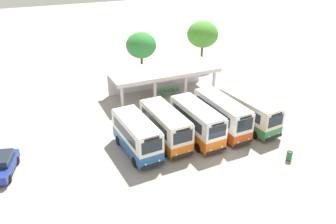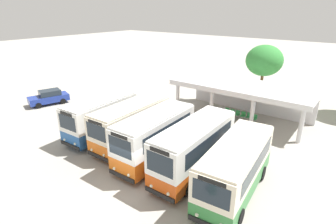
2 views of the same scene
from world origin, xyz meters
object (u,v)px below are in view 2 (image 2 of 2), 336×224
Objects in this scene: waiting_chair_middle_seat at (237,114)px; city_bus_fifth_blue at (236,167)px; city_bus_fourth_amber at (194,147)px; waiting_chair_far_end_seat at (254,118)px; city_bus_second_in_row at (131,123)px; waiting_chair_fifth_seat at (249,116)px; parked_car_flank at (49,97)px; waiting_chair_second_from_end at (232,113)px; city_bus_nearest_orange at (101,116)px; waiting_chair_fourth_seat at (243,115)px; city_bus_middle_cream at (155,136)px; waiting_chair_end_by_column at (227,111)px.

city_bus_fifth_blue is at bearing -67.01° from waiting_chair_middle_seat.
city_bus_fourth_amber is 10.52m from waiting_chair_far_end_seat.
city_bus_second_in_row reaches higher than waiting_chair_fifth_seat.
waiting_chair_fifth_seat is at bearing 24.29° from parked_car_flank.
city_bus_fifth_blue reaches higher than waiting_chair_second_from_end.
city_bus_fifth_blue is at bearing -4.63° from parked_car_flank.
city_bus_nearest_orange is 7.77× the size of waiting_chair_fourth_seat.
waiting_chair_second_from_end is (-5.16, 10.82, -1.27)m from city_bus_fifth_blue.
city_bus_middle_cream is 10.96m from waiting_chair_middle_seat.
parked_car_flank reaches higher than waiting_chair_fourth_seat.
waiting_chair_fifth_seat is at bearing 76.43° from city_bus_middle_cream.
waiting_chair_fifth_seat is 1.00× the size of waiting_chair_far_end_seat.
waiting_chair_fourth_seat and waiting_chair_fifth_seat have the same top height.
waiting_chair_fourth_seat is (5.08, 10.14, -1.32)m from city_bus_second_in_row.
city_bus_fourth_amber is 8.74× the size of waiting_chair_end_by_column.
waiting_chair_far_end_seat is at bearing -9.72° from waiting_chair_fifth_seat.
city_bus_second_in_row is 10.94m from waiting_chair_second_from_end.
city_bus_fourth_amber is (3.03, 0.34, -0.01)m from city_bus_middle_cream.
parked_car_flank is at bearing 175.24° from city_bus_second_in_row.
city_bus_middle_cream is 10.90m from waiting_chair_end_by_column.
waiting_chair_end_by_column is 2.29m from waiting_chair_fifth_seat.
waiting_chair_middle_seat is at bearing 82.20° from city_bus_middle_cream.
city_bus_fourth_amber is at bearing 6.46° from city_bus_middle_cream.
city_bus_fifth_blue is (12.12, -0.22, -0.03)m from city_bus_nearest_orange.
waiting_chair_end_by_column is (17.66, 8.94, -0.30)m from parked_car_flank.
city_bus_fourth_amber reaches higher than waiting_chair_middle_seat.
parked_car_flank is 5.26× the size of waiting_chair_second_from_end.
waiting_chair_end_by_column is at bearing 88.25° from city_bus_middle_cream.
waiting_chair_fifth_seat and waiting_chair_far_end_seat have the same top height.
city_bus_second_in_row is at bearing 176.88° from city_bus_fourth_amber.
waiting_chair_middle_seat is at bearing 54.54° from city_bus_nearest_orange.
city_bus_middle_cream is 8.16× the size of waiting_chair_middle_seat.
waiting_chair_second_from_end is at bearing -177.46° from waiting_chair_fifth_seat.
waiting_chair_far_end_seat is (2.87, -0.04, 0.00)m from waiting_chair_end_by_column.
waiting_chair_end_by_column is 1.00× the size of waiting_chair_far_end_seat.
city_bus_second_in_row is at bearing 175.58° from city_bus_fifth_blue.
city_bus_second_in_row is 9.12m from city_bus_fifth_blue.
waiting_chair_fourth_seat is (-0.98, 10.47, -1.39)m from city_bus_fourth_amber.
city_bus_fifth_blue is 8.78× the size of waiting_chair_fourth_seat.
city_bus_nearest_orange reaches higher than waiting_chair_second_from_end.
city_bus_fifth_blue is 8.78× the size of waiting_chair_end_by_column.
city_bus_middle_cream is at bearing -6.14° from parked_car_flank.
waiting_chair_far_end_seat is (6.23, 10.10, -1.32)m from city_bus_second_in_row.
city_bus_nearest_orange is at bearing -121.05° from waiting_chair_end_by_column.
waiting_chair_second_from_end is (6.96, 10.60, -1.30)m from city_bus_nearest_orange.
city_bus_middle_cream reaches higher than city_bus_nearest_orange.
parked_car_flank is at bearing 175.37° from city_bus_fifth_blue.
parked_car_flank is 5.26× the size of waiting_chair_middle_seat.
waiting_chair_second_from_end and waiting_chair_far_end_seat have the same top height.
city_bus_fifth_blue reaches higher than waiting_chair_end_by_column.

